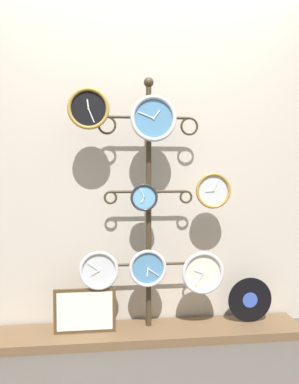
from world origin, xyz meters
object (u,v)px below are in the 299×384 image
Objects in this scene: display_stand at (149,238)px; clock_top_center at (154,118)px; clock_bottom_left at (99,270)px; clock_bottom_right at (203,273)px; clock_top_left at (88,109)px; vinyl_record at (250,300)px; picture_frame at (85,311)px; clock_bottom_center at (148,268)px; clock_middle_right at (213,191)px; clock_middle_center at (144,197)px.

clock_top_center is at bearing -77.53° from display_stand.
clock_bottom_right is at bearing -2.60° from clock_bottom_left.
vinyl_record is at bearing 4.43° from clock_top_left.
picture_frame is (-0.04, 0.04, -1.37)m from clock_top_left.
clock_bottom_left is 0.34m from clock_bottom_center.
clock_middle_right is 0.60× the size of picture_frame.
clock_middle_center reaches higher than clock_bottom_center.
display_stand is at bearing 9.44° from picture_frame.
clock_bottom_right is at bearing -3.97° from clock_bottom_center.
clock_bottom_left reaches higher than picture_frame.
clock_middle_right is at bearing 1.60° from clock_bottom_center.
picture_frame is at bearing 175.29° from clock_bottom_left.
picture_frame is (-0.90, 0.00, -0.82)m from clock_middle_right.
clock_middle_right is (0.45, -0.08, 0.34)m from display_stand.
clock_middle_right reaches higher than clock_bottom_right.
clock_bottom_left is at bearing 30.36° from clock_top_left.
clock_top_left is 0.83× the size of vinyl_record.
clock_bottom_center reaches higher than clock_bottom_left.
clock_top_left is at bearing -172.91° from clock_middle_center.
display_stand is 5.52× the size of vinyl_record.
clock_middle_right reaches higher than picture_frame.
clock_top_center is 0.75× the size of picture_frame.
clock_top_left is 1.06× the size of clock_bottom_center.
clock_middle_center is 1.10m from vinyl_record.
clock_bottom_left is at bearing -4.71° from picture_frame.
picture_frame is at bearing 177.15° from clock_bottom_right.
clock_bottom_center is at bearing -175.45° from vinyl_record.
clock_bottom_right is at bearing 0.17° from clock_top_left.
clock_top_center is 0.65m from clock_middle_right.
clock_bottom_left is at bearing 177.40° from clock_bottom_right.
clock_bottom_right is 0.91× the size of vinyl_record.
clock_top_center is 1.12m from clock_bottom_right.
clock_top_left is (-0.41, -0.12, 0.89)m from display_stand.
clock_top_left is 1.45× the size of clock_middle_center.
display_stand is 9.60× the size of clock_middle_center.
picture_frame is (-0.47, 0.02, -1.31)m from clock_top_center.
clock_middle_right is at bearing -0.07° from picture_frame.
clock_middle_right is 0.86m from vinyl_record.
picture_frame is (-0.45, -0.07, -0.48)m from display_stand.
clock_top_center is at bearing -174.44° from vinyl_record.
clock_bottom_right is at bearing -2.85° from picture_frame.
clock_middle_center is 0.49m from clock_bottom_center.
clock_bottom_left reaches higher than clock_bottom_right.
clock_middle_right is at bearing 2.79° from clock_top_left.
display_stand is at bearing 15.95° from clock_top_left.
display_stand reaches higher than clock_top_center.
clock_bottom_center reaches higher than clock_bottom_right.
vinyl_record is (0.73, 0.07, -1.30)m from clock_top_center.
vinyl_record is at bearing -2.14° from display_stand.
clock_bottom_left is at bearing 178.98° from clock_bottom_center.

